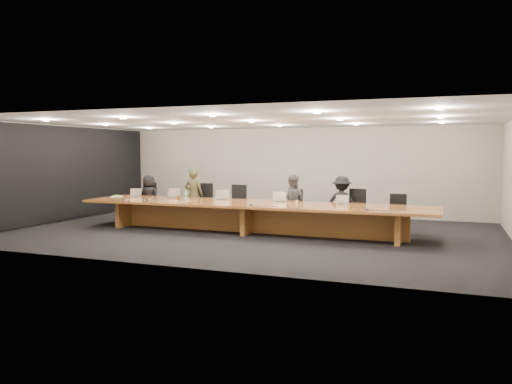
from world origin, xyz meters
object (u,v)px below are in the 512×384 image
at_px(laptop_c, 222,195).
at_px(amber_mug, 178,198).
at_px(person_a, 149,197).
at_px(person_c, 292,201).
at_px(chair_far_left, 145,201).
at_px(chair_left, 202,202).
at_px(chair_mid_left, 235,204).
at_px(paper_cup_far, 346,203).
at_px(av_box, 125,199).
at_px(mic_center, 251,205).
at_px(chair_far_right, 397,213).
at_px(mic_right, 367,209).
at_px(person_d, 342,203).
at_px(water_bottle, 186,196).
at_px(laptop_b, 172,193).
at_px(chair_right, 353,209).
at_px(laptop_e, 343,200).
at_px(conference_table, 252,212).
at_px(laptop_a, 135,193).
at_px(paper_cup_near, 297,202).
at_px(mic_left, 147,200).
at_px(person_b, 194,195).
at_px(laptop_d, 280,197).

relative_size(laptop_c, amber_mug, 3.48).
relative_size(person_a, person_c, 0.95).
xyz_separation_m(chair_far_left, laptop_c, (2.88, -0.74, 0.32)).
bearing_deg(person_c, chair_left, 0.18).
distance_m(chair_mid_left, paper_cup_far, 3.38).
xyz_separation_m(av_box, mic_center, (3.64, -0.09, 0.00)).
height_order(chair_far_right, mic_right, chair_far_right).
bearing_deg(person_d, chair_left, -3.78).
bearing_deg(mic_right, water_bottle, 173.01).
bearing_deg(person_d, mic_right, 113.61).
xyz_separation_m(laptop_b, water_bottle, (0.57, -0.26, -0.04)).
xyz_separation_m(chair_right, laptop_e, (-0.11, -0.85, 0.32)).
bearing_deg(laptop_c, person_d, -1.44).
xyz_separation_m(conference_table, chair_far_left, (-3.89, 1.15, 0.04)).
bearing_deg(chair_right, paper_cup_far, -75.33).
relative_size(person_d, laptop_a, 4.45).
relative_size(conference_table, paper_cup_near, 116.23).
xyz_separation_m(conference_table, amber_mug, (-2.16, 0.12, 0.28)).
xyz_separation_m(chair_mid_left, mic_left, (-1.88, -1.54, 0.20)).
distance_m(person_a, amber_mug, 1.88).
bearing_deg(water_bottle, laptop_c, 21.48).
bearing_deg(mic_left, person_b, 66.93).
distance_m(person_b, laptop_a, 1.67).
height_order(conference_table, av_box, av_box).
relative_size(person_b, laptop_e, 5.10).
height_order(person_c, laptop_a, person_c).
relative_size(laptop_a, mic_center, 2.72).
distance_m(av_box, mic_center, 3.65).
distance_m(person_b, laptop_e, 4.53).
relative_size(person_d, amber_mug, 13.83).
bearing_deg(laptop_d, chair_far_right, -8.09).
relative_size(chair_mid_left, paper_cup_far, 11.81).
bearing_deg(chair_left, paper_cup_near, -21.78).
height_order(laptop_e, av_box, laptop_e).
distance_m(conference_table, chair_right, 2.63).
distance_m(conference_table, amber_mug, 2.18).
bearing_deg(amber_mug, water_bottle, -13.00).
xyz_separation_m(chair_far_left, person_a, (0.15, -0.03, 0.11)).
height_order(laptop_e, water_bottle, laptop_e).
height_order(chair_left, water_bottle, chair_left).
bearing_deg(paper_cup_near, mic_right, -24.52).
distance_m(laptop_d, mic_left, 3.56).
relative_size(chair_far_right, person_c, 0.70).
distance_m(laptop_e, amber_mug, 4.39).
xyz_separation_m(laptop_a, mic_left, (0.83, -0.65, -0.11)).
height_order(person_d, mic_center, person_d).
relative_size(person_b, mic_left, 14.16).
xyz_separation_m(person_d, av_box, (-5.47, -1.75, 0.06)).
relative_size(chair_mid_left, av_box, 6.56).
distance_m(chair_far_right, laptop_a, 7.19).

